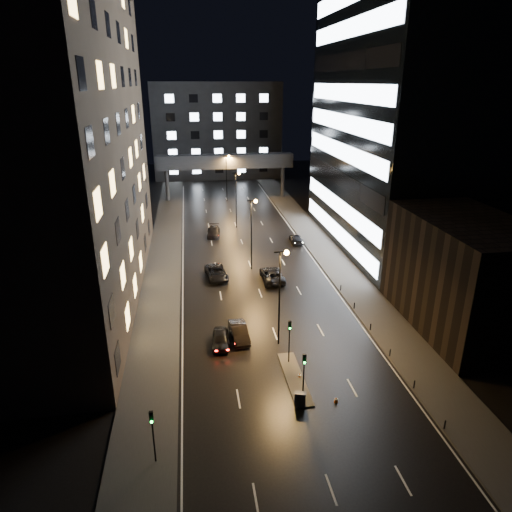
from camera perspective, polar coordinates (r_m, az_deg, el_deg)
The scene contains 26 objects.
ground at distance 76.14m, azimuth -1.80°, elevation 1.80°, with size 160.00×160.00×0.00m, color black.
sidewalk_left at distance 71.11m, azimuth -11.37°, elevation 0.03°, with size 5.00×110.00×0.15m, color #383533.
sidewalk_right at distance 73.92m, azimuth 8.33°, elevation 1.04°, with size 5.00×110.00×0.15m, color #383533.
building_left at distance 57.49m, azimuth -23.60°, elevation 14.31°, with size 15.00×48.00×40.00m, color #2D2319.
building_right_low at distance 52.82m, azimuth 24.55°, elevation -2.11°, with size 10.00×18.00×12.00m, color black.
building_right_glass at distance 75.19m, azimuth 18.70°, elevation 18.04°, with size 20.00×36.00×45.00m, color black.
building_far at distance 130.30m, azimuth -4.97°, elevation 15.41°, with size 34.00×14.00×25.00m, color #333335.
skybridge at distance 103.13m, azimuth -3.85°, elevation 11.64°, with size 30.00×3.00×10.00m.
median_island at distance 42.57m, azimuth 4.84°, elevation -14.97°, with size 1.60×8.00×0.15m, color #383533.
traffic_signal_near at distance 42.94m, azimuth 4.21°, elevation -9.78°, with size 0.28×0.34×4.40m.
traffic_signal_far at distance 38.46m, azimuth 6.01°, elevation -13.91°, with size 0.28×0.34×4.40m.
traffic_signal_corner at distance 33.85m, azimuth -12.80°, elevation -20.36°, with size 0.28×0.34×4.40m.
bollard_row at distance 48.79m, azimuth 15.21°, elevation -10.07°, with size 0.12×25.12×0.90m.
streetlight_near at distance 44.37m, azimuth 3.18°, elevation -3.72°, with size 1.45×0.50×10.15m.
streetlight_mid_a at distance 62.82m, azimuth -0.43°, elevation 3.85°, with size 1.45×0.50×10.15m.
streetlight_mid_b at distance 82.00m, azimuth -2.40°, elevation 7.92°, with size 1.45×0.50×10.15m.
streetlight_far at distance 101.50m, azimuth -3.63°, elevation 10.44°, with size 1.45×0.50×10.15m.
car_away_a at distance 46.87m, azimuth -4.47°, elevation -10.32°, with size 1.69×4.21×1.43m, color black.
car_away_b at distance 47.83m, azimuth -2.13°, elevation -9.49°, with size 1.62×4.66×1.53m, color black.
car_away_c at distance 62.06m, azimuth -4.97°, elevation -2.08°, with size 2.58×5.60×1.55m, color black.
car_away_d at distance 79.09m, azimuth -5.32°, elevation 3.05°, with size 2.15×5.29×1.53m, color black.
car_toward_a at distance 61.09m, azimuth 2.02°, elevation -2.36°, with size 2.73×5.91×1.64m, color black.
car_toward_b at distance 75.73m, azimuth 5.01°, elevation 2.15°, with size 1.87×4.60×1.33m, color black.
utility_cabinet at distance 39.23m, azimuth 5.54°, elevation -17.35°, with size 0.90×0.49×1.21m, color #47474A.
cone_a at distance 42.61m, azimuth 5.47°, elevation -14.66°, with size 0.34×0.34×0.50m, color #FF5E0D.
cone_b at distance 40.33m, azimuth 9.97°, elevation -17.26°, with size 0.36×0.36×0.52m, color #FF650D.
Camera 1 is at (-8.15, -31.44, 25.03)m, focal length 32.00 mm.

